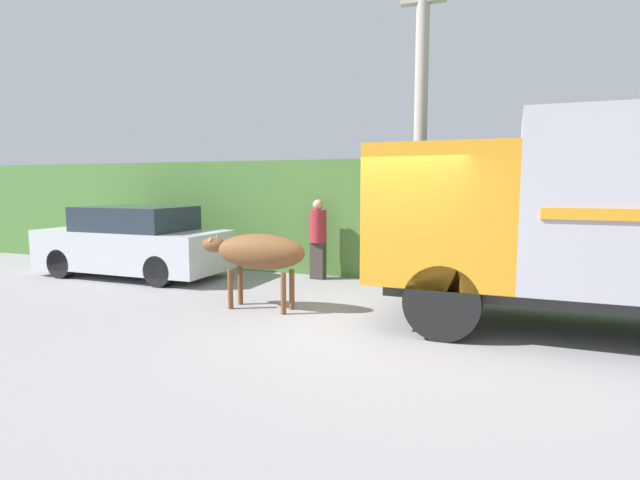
{
  "coord_description": "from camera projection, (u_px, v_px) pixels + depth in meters",
  "views": [
    {
      "loc": [
        1.8,
        -6.96,
        2.13
      ],
      "look_at": [
        -1.17,
        0.69,
        1.2
      ],
      "focal_mm": 28.0,
      "sensor_mm": 36.0,
      "label": 1
    }
  ],
  "objects": [
    {
      "name": "ground_plane",
      "position": [
        377.0,
        329.0,
        7.33
      ],
      "size": [
        60.0,
        60.0,
        0.0
      ],
      "primitive_type": "plane",
      "color": "gray"
    },
    {
      "name": "hillside_embankment",
      "position": [
        444.0,
        212.0,
        13.76
      ],
      "size": [
        32.0,
        6.74,
        2.68
      ],
      "color": "#4C7A38",
      "rests_on": "ground_plane"
    },
    {
      "name": "cargo_truck",
      "position": [
        635.0,
        213.0,
        6.77
      ],
      "size": [
        6.89,
        2.48,
        3.08
      ],
      "rotation": [
        0.0,
        0.0,
        -0.06
      ],
      "color": "#2D2D2D",
      "rests_on": "ground_plane"
    },
    {
      "name": "brown_cow",
      "position": [
        258.0,
        253.0,
        8.42
      ],
      "size": [
        1.95,
        0.61,
        1.29
      ],
      "rotation": [
        0.0,
        0.0,
        0.08
      ],
      "color": "brown",
      "rests_on": "ground_plane"
    },
    {
      "name": "parked_suv",
      "position": [
        133.0,
        243.0,
        11.45
      ],
      "size": [
        4.39,
        1.79,
        1.61
      ],
      "rotation": [
        0.0,
        0.0,
        0.03
      ],
      "color": "silver",
      "rests_on": "ground_plane"
    },
    {
      "name": "pedestrian_on_hill",
      "position": [
        318.0,
        236.0,
        11.11
      ],
      "size": [
        0.4,
        0.4,
        1.78
      ],
      "rotation": [
        0.0,
        0.0,
        3.09
      ],
      "color": "#38332D",
      "rests_on": "ground_plane"
    },
    {
      "name": "utility_pole",
      "position": [
        421.0,
        123.0,
        10.2
      ],
      "size": [
        0.9,
        0.27,
        6.55
      ],
      "color": "#9E998E",
      "rests_on": "ground_plane"
    }
  ]
}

